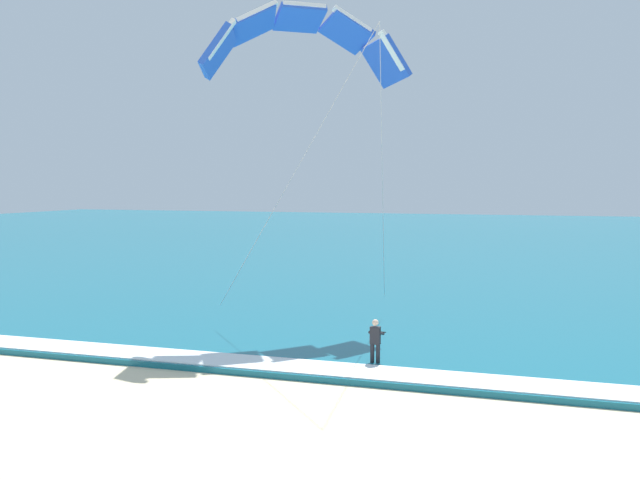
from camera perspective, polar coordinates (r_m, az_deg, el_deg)
sea at (r=81.39m, az=15.40°, el=0.03°), size 200.00×120.00×0.20m
surf_foam at (r=23.16m, az=8.71°, el=-10.66°), size 200.00×1.73×0.04m
surfboard at (r=24.81m, az=4.38°, el=-10.06°), size 0.47×1.41×0.09m
kitesurfer at (r=24.61m, az=4.40°, el=-7.99°), size 0.55×0.53×1.69m
kite_primary at (r=31.96m, az=-1.36°, el=15.79°), size 8.34×8.77×12.70m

